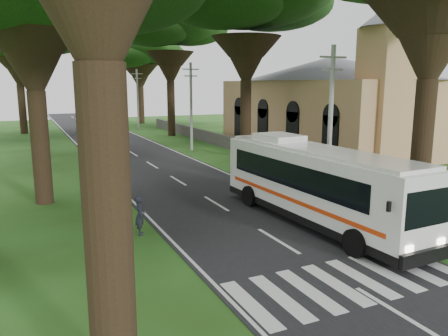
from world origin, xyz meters
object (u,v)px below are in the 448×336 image
Objects in this scene: distant_car_c at (104,119)px; pedestrian at (140,215)px; distant_car_a at (97,140)px; church at (331,97)px; coach_bus at (314,183)px; pole_far at (138,99)px; pole_mid at (191,105)px; pole_near at (330,122)px.

pedestrian is (-7.69, -52.82, 0.10)m from distant_car_c.
pedestrian is (-2.56, -27.06, 0.12)m from distant_car_a.
church is 23.03m from distant_car_a.
church reaches higher than coach_bus.
distant_car_a is (-4.83, 28.77, -1.12)m from coach_bus.
pole_far is at bearing 84.17° from coach_bus.
coach_bus is 7.65m from pedestrian.
pole_mid is 4.88× the size of pedestrian.
pole_mid is 32.21m from distant_car_c.
pole_mid is at bearing 92.73° from distant_car_c.
coach_bus is 2.94× the size of distant_car_a.
pole_near and pole_far have the same top height.
pole_mid is 1.69× the size of distant_car_c.
pedestrian is at bearing -103.99° from pole_far.
coach_bus is (-15.17, -18.15, -3.09)m from church.
distant_car_c is (-2.50, 31.92, -3.46)m from pole_mid.
pole_far is 1.69× the size of distant_car_c.
coach_bus is (-2.80, -2.60, -2.36)m from pole_near.
church is 6.10× the size of distant_car_a.
pole_near is at bearing 91.01° from distant_car_c.
pole_far reaches higher than coach_bus.
pole_mid reaches higher than distant_car_a.
pole_near and pole_mid have the same top height.
distant_car_c is 53.38m from pedestrian.
coach_bus is at bearing -89.96° from pedestrian.
pedestrian reaches higher than distant_car_c.
pedestrian is at bearing 98.51° from distant_car_a.
coach_bus is at bearing 113.44° from distant_car_a.
distant_car_c is at bearing 112.22° from church.
pole_far reaches higher than pedestrian.
distant_car_a is (-7.63, -13.83, -3.48)m from pole_far.
pole_far is at bearing 100.10° from distant_car_c.
pole_far is 12.67m from distant_car_c.
pole_mid is 22.90m from coach_bus.
church is at bearing 48.06° from coach_bus.
church is 23.85m from coach_bus.
pole_mid is at bearing 160.19° from church.
pole_far is 16.18m from distant_car_a.
distant_car_c is at bearing 87.62° from coach_bus.
pole_near is 1.00× the size of pole_far.
distant_car_c is 2.89× the size of pedestrian.
pole_near is 2.03× the size of distant_car_a.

